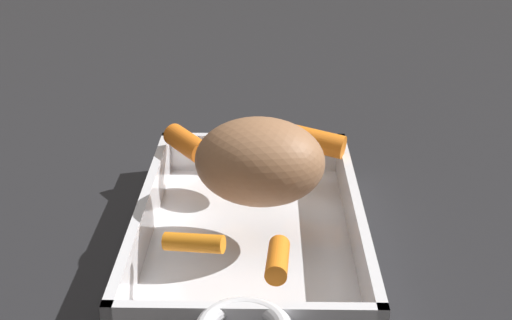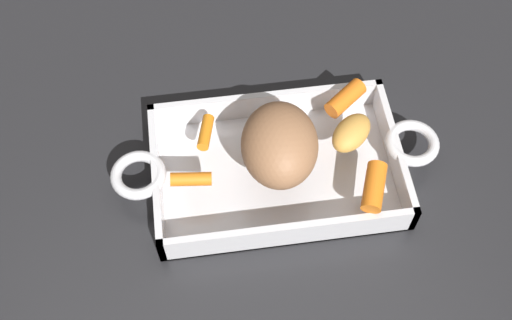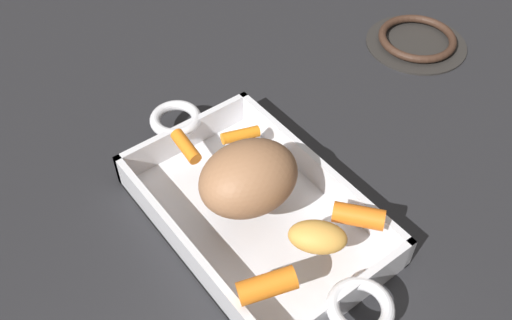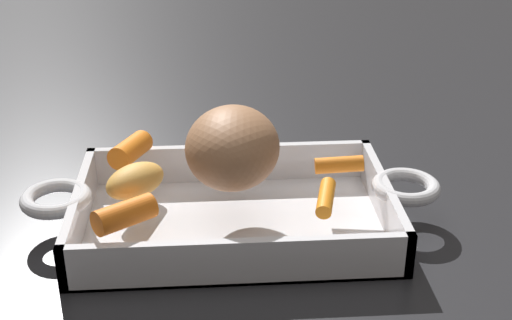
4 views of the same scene
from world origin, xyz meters
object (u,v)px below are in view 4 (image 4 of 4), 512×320
at_px(baby_carrot_center_right, 125,214).
at_px(baby_carrot_long, 131,150).
at_px(baby_carrot_northeast, 339,165).
at_px(baby_carrot_southwest, 326,198).
at_px(roasting_dish, 234,212).
at_px(potato_corner, 135,181).
at_px(pork_roast, 230,147).

bearing_deg(baby_carrot_center_right, baby_carrot_long, -87.11).
height_order(baby_carrot_northeast, baby_carrot_center_right, baby_carrot_center_right).
bearing_deg(baby_carrot_southwest, baby_carrot_northeast, -110.06).
relative_size(roasting_dish, baby_carrot_southwest, 8.51).
bearing_deg(baby_carrot_long, baby_carrot_southwest, 150.46).
relative_size(roasting_dish, potato_corner, 6.59).
height_order(roasting_dish, baby_carrot_long, baby_carrot_long).
relative_size(pork_roast, baby_carrot_northeast, 2.33).
bearing_deg(baby_carrot_northeast, baby_carrot_southwest, 69.94).
bearing_deg(roasting_dish, baby_carrot_long, -32.01).
bearing_deg(baby_carrot_long, baby_carrot_center_right, 92.89).
bearing_deg(baby_carrot_northeast, potato_corner, 9.71).
xyz_separation_m(baby_carrot_center_right, baby_carrot_southwest, (-0.18, -0.02, -0.00)).
bearing_deg(roasting_dish, pork_roast, -77.53).
height_order(baby_carrot_southwest, potato_corner, potato_corner).
bearing_deg(baby_carrot_long, pork_roast, 151.12).
distance_m(roasting_dish, baby_carrot_long, 0.13).
bearing_deg(roasting_dish, baby_carrot_northeast, -167.74).
height_order(pork_roast, baby_carrot_long, pork_roast).
relative_size(baby_carrot_northeast, baby_carrot_southwest, 1.01).
relative_size(roasting_dish, baby_carrot_center_right, 7.38).
bearing_deg(pork_roast, baby_carrot_northeast, -172.38).
height_order(roasting_dish, baby_carrot_center_right, baby_carrot_center_right).
height_order(pork_roast, potato_corner, pork_roast).
height_order(baby_carrot_long, potato_corner, potato_corner).
bearing_deg(pork_roast, roasting_dish, 102.47).
relative_size(baby_carrot_long, potato_corner, 0.94).
distance_m(roasting_dish, potato_corner, 0.10).
xyz_separation_m(pork_roast, baby_carrot_center_right, (0.09, 0.07, -0.03)).
distance_m(baby_carrot_long, potato_corner, 0.08).
bearing_deg(pork_roast, baby_carrot_long, -28.88).
height_order(pork_roast, baby_carrot_northeast, pork_roast).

